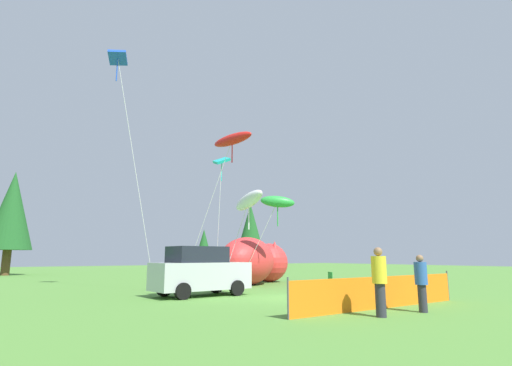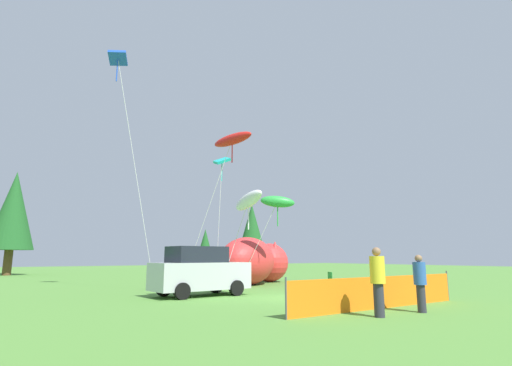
{
  "view_description": "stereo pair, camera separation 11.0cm",
  "coord_description": "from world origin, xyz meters",
  "px_view_note": "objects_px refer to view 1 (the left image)",
  "views": [
    {
      "loc": [
        -10.79,
        -12.42,
        1.63
      ],
      "look_at": [
        1.23,
        4.83,
        5.49
      ],
      "focal_mm": 28.0,
      "sensor_mm": 36.0,
      "label": 1
    },
    {
      "loc": [
        -10.69,
        -12.49,
        1.63
      ],
      "look_at": [
        1.23,
        4.83,
        5.49
      ],
      "focal_mm": 28.0,
      "sensor_mm": 36.0,
      "label": 2
    }
  ],
  "objects_px": {
    "spectator_in_green_shirt": "(379,279)",
    "kite_red_lizard": "(232,140)",
    "kite_green_fish": "(277,202)",
    "inflatable_cat": "(254,263)",
    "kite_white_ghost": "(249,201)",
    "parked_car": "(200,272)",
    "kite_teal_diamond": "(222,163)",
    "spectator_in_black_shirt": "(421,281)",
    "kite_blue_box": "(119,63)",
    "folding_chair": "(327,281)"
  },
  "relations": [
    {
      "from": "kite_blue_box",
      "to": "kite_green_fish",
      "type": "xyz_separation_m",
      "value": [
        7.73,
        -3.49,
        -7.11
      ]
    },
    {
      "from": "spectator_in_green_shirt",
      "to": "kite_teal_diamond",
      "type": "distance_m",
      "value": 15.53
    },
    {
      "from": "inflatable_cat",
      "to": "kite_white_ghost",
      "type": "distance_m",
      "value": 7.06
    },
    {
      "from": "parked_car",
      "to": "folding_chair",
      "type": "xyz_separation_m",
      "value": [
        5.33,
        -2.06,
        -0.45
      ]
    },
    {
      "from": "inflatable_cat",
      "to": "kite_teal_diamond",
      "type": "height_order",
      "value": "kite_teal_diamond"
    },
    {
      "from": "spectator_in_black_shirt",
      "to": "kite_red_lizard",
      "type": "distance_m",
      "value": 12.94
    },
    {
      "from": "spectator_in_black_shirt",
      "to": "kite_red_lizard",
      "type": "bearing_deg",
      "value": 90.21
    },
    {
      "from": "parked_car",
      "to": "kite_white_ghost",
      "type": "relative_size",
      "value": 0.89
    },
    {
      "from": "parked_car",
      "to": "inflatable_cat",
      "type": "height_order",
      "value": "inflatable_cat"
    },
    {
      "from": "spectator_in_green_shirt",
      "to": "spectator_in_black_shirt",
      "type": "height_order",
      "value": "spectator_in_green_shirt"
    },
    {
      "from": "kite_red_lizard",
      "to": "kite_white_ghost",
      "type": "distance_m",
      "value": 5.16
    },
    {
      "from": "kite_teal_diamond",
      "to": "kite_white_ghost",
      "type": "height_order",
      "value": "kite_teal_diamond"
    },
    {
      "from": "parked_car",
      "to": "spectator_in_black_shirt",
      "type": "bearing_deg",
      "value": -71.77
    },
    {
      "from": "kite_white_ghost",
      "to": "inflatable_cat",
      "type": "bearing_deg",
      "value": 53.44
    },
    {
      "from": "kite_red_lizard",
      "to": "parked_car",
      "type": "bearing_deg",
      "value": -138.98
    },
    {
      "from": "spectator_in_black_shirt",
      "to": "kite_green_fish",
      "type": "distance_m",
      "value": 10.16
    },
    {
      "from": "spectator_in_green_shirt",
      "to": "kite_teal_diamond",
      "type": "xyz_separation_m",
      "value": [
        2.88,
        13.87,
        6.36
      ]
    },
    {
      "from": "kite_blue_box",
      "to": "kite_teal_diamond",
      "type": "xyz_separation_m",
      "value": [
        6.96,
        1.16,
        -4.18
      ]
    },
    {
      "from": "kite_blue_box",
      "to": "kite_teal_diamond",
      "type": "relative_size",
      "value": 1.54
    },
    {
      "from": "inflatable_cat",
      "to": "kite_red_lizard",
      "type": "relative_size",
      "value": 0.79
    },
    {
      "from": "spectator_in_green_shirt",
      "to": "kite_red_lizard",
      "type": "relative_size",
      "value": 0.23
    },
    {
      "from": "parked_car",
      "to": "kite_green_fish",
      "type": "height_order",
      "value": "kite_green_fish"
    },
    {
      "from": "parked_car",
      "to": "kite_green_fish",
      "type": "distance_m",
      "value": 6.25
    },
    {
      "from": "parked_car",
      "to": "kite_red_lizard",
      "type": "height_order",
      "value": "kite_red_lizard"
    },
    {
      "from": "spectator_in_green_shirt",
      "to": "kite_green_fish",
      "type": "height_order",
      "value": "kite_green_fish"
    },
    {
      "from": "kite_blue_box",
      "to": "inflatable_cat",
      "type": "bearing_deg",
      "value": -0.17
    },
    {
      "from": "inflatable_cat",
      "to": "kite_white_ghost",
      "type": "bearing_deg",
      "value": -156.0
    },
    {
      "from": "parked_car",
      "to": "inflatable_cat",
      "type": "xyz_separation_m",
      "value": [
        5.93,
        4.66,
        0.26
      ]
    },
    {
      "from": "kite_blue_box",
      "to": "kite_teal_diamond",
      "type": "height_order",
      "value": "kite_blue_box"
    },
    {
      "from": "kite_red_lizard",
      "to": "kite_blue_box",
      "type": "height_order",
      "value": "kite_blue_box"
    },
    {
      "from": "folding_chair",
      "to": "inflatable_cat",
      "type": "height_order",
      "value": "inflatable_cat"
    },
    {
      "from": "kite_blue_box",
      "to": "kite_red_lizard",
      "type": "bearing_deg",
      "value": -18.42
    },
    {
      "from": "kite_green_fish",
      "to": "spectator_in_green_shirt",
      "type": "bearing_deg",
      "value": -111.61
    },
    {
      "from": "kite_red_lizard",
      "to": "kite_green_fish",
      "type": "bearing_deg",
      "value": -39.02
    },
    {
      "from": "spectator_in_black_shirt",
      "to": "kite_green_fish",
      "type": "bearing_deg",
      "value": 78.67
    },
    {
      "from": "parked_car",
      "to": "kite_red_lizard",
      "type": "relative_size",
      "value": 0.5
    },
    {
      "from": "spectator_in_green_shirt",
      "to": "kite_white_ghost",
      "type": "xyz_separation_m",
      "value": [
        0.67,
        7.49,
        3.06
      ]
    },
    {
      "from": "kite_teal_diamond",
      "to": "spectator_in_black_shirt",
      "type": "bearing_deg",
      "value": -94.47
    },
    {
      "from": "inflatable_cat",
      "to": "kite_red_lizard",
      "type": "distance_m",
      "value": 7.47
    },
    {
      "from": "folding_chair",
      "to": "inflatable_cat",
      "type": "relative_size",
      "value": 0.14
    },
    {
      "from": "kite_red_lizard",
      "to": "inflatable_cat",
      "type": "bearing_deg",
      "value": 34.6
    },
    {
      "from": "parked_car",
      "to": "folding_chair",
      "type": "relative_size",
      "value": 4.48
    },
    {
      "from": "inflatable_cat",
      "to": "spectator_in_black_shirt",
      "type": "xyz_separation_m",
      "value": [
        -2.73,
        -12.79,
        -0.34
      ]
    },
    {
      "from": "inflatable_cat",
      "to": "spectator_in_black_shirt",
      "type": "distance_m",
      "value": 13.09
    },
    {
      "from": "spectator_in_black_shirt",
      "to": "kite_blue_box",
      "type": "xyz_separation_m",
      "value": [
        -5.86,
        12.82,
        10.65
      ]
    },
    {
      "from": "kite_white_ghost",
      "to": "kite_green_fish",
      "type": "distance_m",
      "value": 3.48
    },
    {
      "from": "kite_red_lizard",
      "to": "kite_blue_box",
      "type": "xyz_separation_m",
      "value": [
        -5.82,
        1.94,
        3.64
      ]
    },
    {
      "from": "spectator_in_green_shirt",
      "to": "spectator_in_black_shirt",
      "type": "relative_size",
      "value": 1.12
    },
    {
      "from": "folding_chair",
      "to": "kite_red_lizard",
      "type": "distance_m",
      "value": 9.07
    },
    {
      "from": "spectator_in_green_shirt",
      "to": "kite_blue_box",
      "type": "relative_size",
      "value": 0.15
    }
  ]
}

